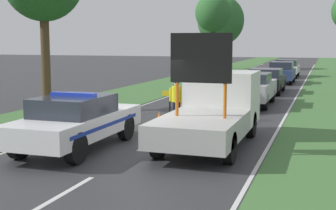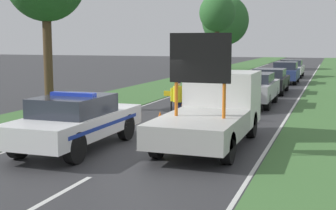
{
  "view_description": "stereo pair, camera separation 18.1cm",
  "coord_description": "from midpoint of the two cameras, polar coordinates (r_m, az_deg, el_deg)",
  "views": [
    {
      "loc": [
        4.79,
        -11.6,
        2.96
      ],
      "look_at": [
        0.38,
        1.42,
        1.1
      ],
      "focal_mm": 50.0,
      "sensor_mm": 36.0,
      "label": 1
    },
    {
      "loc": [
        4.96,
        -11.54,
        2.96
      ],
      "look_at": [
        0.38,
        1.42,
        1.1
      ],
      "focal_mm": 50.0,
      "sensor_mm": 36.0,
      "label": 2
    }
  ],
  "objects": [
    {
      "name": "queued_car_sedan_silver",
      "position": [
        22.22,
        10.66,
        2.05
      ],
      "size": [
        1.86,
        4.68,
        1.53
      ],
      "rotation": [
        0.0,
        0.0,
        3.14
      ],
      "color": "#B2B2B7",
      "rests_on": "ground"
    },
    {
      "name": "traffic_cone_near_police",
      "position": [
        18.88,
        2.14,
        -0.35
      ],
      "size": [
        0.46,
        0.46,
        0.64
      ],
      "color": "black",
      "rests_on": "ground"
    },
    {
      "name": "queued_car_van_white",
      "position": [
        40.8,
        14.94,
        4.37
      ],
      "size": [
        1.86,
        4.53,
        1.46
      ],
      "rotation": [
        0.0,
        0.0,
        3.14
      ],
      "color": "silver",
      "rests_on": "ground"
    },
    {
      "name": "queued_car_sedan_black",
      "position": [
        27.89,
        12.48,
        2.98
      ],
      "size": [
        1.91,
        4.48,
        1.42
      ],
      "rotation": [
        0.0,
        0.0,
        3.14
      ],
      "color": "black",
      "rests_on": "ground"
    },
    {
      "name": "roadside_tree_mid_right",
      "position": [
        51.35,
        7.11,
        10.19
      ],
      "size": [
        5.02,
        5.02,
        7.88
      ],
      "color": "#4C3823",
      "rests_on": "ground"
    },
    {
      "name": "traffic_cone_centre_front",
      "position": [
        17.83,
        2.89,
        -0.93
      ],
      "size": [
        0.41,
        0.41,
        0.58
      ],
      "color": "black",
      "rests_on": "ground"
    },
    {
      "name": "grass_verge_left",
      "position": [
        33.38,
        1.16,
        2.65
      ],
      "size": [
        4.28,
        120.0,
        0.03
      ],
      "color": "#427038",
      "rests_on": "ground"
    },
    {
      "name": "pedestrian_civilian",
      "position": [
        16.94,
        4.12,
        0.83
      ],
      "size": [
        0.57,
        0.36,
        1.6
      ],
      "rotation": [
        0.0,
        0.0,
        -0.43
      ],
      "color": "#191E38",
      "rests_on": "ground"
    },
    {
      "name": "lane_markings",
      "position": [
        30.23,
        10.09,
        1.98
      ],
      "size": [
        6.75,
        69.48,
        0.01
      ],
      "color": "silver",
      "rests_on": "ground"
    },
    {
      "name": "traffic_cone_near_truck",
      "position": [
        15.81,
        -0.65,
        -1.93
      ],
      "size": [
        0.46,
        0.46,
        0.64
      ],
      "color": "black",
      "rests_on": "ground"
    },
    {
      "name": "traffic_cone_behind_barrier",
      "position": [
        16.39,
        7.27,
        -1.72
      ],
      "size": [
        0.43,
        0.43,
        0.59
      ],
      "color": "black",
      "rests_on": "ground"
    },
    {
      "name": "queued_car_hatch_blue",
      "position": [
        34.6,
        14.28,
        3.87
      ],
      "size": [
        1.75,
        4.05,
        1.55
      ],
      "rotation": [
        0.0,
        0.0,
        3.14
      ],
      "color": "navy",
      "rests_on": "ground"
    },
    {
      "name": "work_truck",
      "position": [
        13.82,
        6.04,
        -0.4
      ],
      "size": [
        2.08,
        5.51,
        3.19
      ],
      "rotation": [
        0.0,
        0.0,
        3.11
      ],
      "color": "white",
      "rests_on": "ground"
    },
    {
      "name": "police_car",
      "position": [
        13.21,
        -10.75,
        -1.87
      ],
      "size": [
        1.89,
        4.91,
        1.59
      ],
      "rotation": [
        0.0,
        0.0,
        -0.04
      ],
      "color": "white",
      "rests_on": "ground"
    },
    {
      "name": "roadside_tree_near_right",
      "position": [
        40.07,
        6.16,
        11.04
      ],
      "size": [
        3.02,
        3.02,
        6.97
      ],
      "color": "#4C3823",
      "rests_on": "ground"
    },
    {
      "name": "police_officer",
      "position": [
        17.16,
        1.5,
        0.88
      ],
      "size": [
        0.56,
        0.35,
        1.55
      ],
      "rotation": [
        0.0,
        0.0,
        3.6
      ],
      "color": "#191E38",
      "rests_on": "ground"
    },
    {
      "name": "ground_plane",
      "position": [
        12.9,
        -3.31,
        -5.57
      ],
      "size": [
        160.0,
        160.0,
        0.0
      ],
      "primitive_type": "plane",
      "color": "#333335"
    },
    {
      "name": "road_barrier",
      "position": [
        17.95,
        4.26,
        1.0
      ],
      "size": [
        2.96,
        0.08,
        1.05
      ],
      "rotation": [
        0.0,
        0.0,
        -0.0
      ],
      "color": "black",
      "rests_on": "ground"
    }
  ]
}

